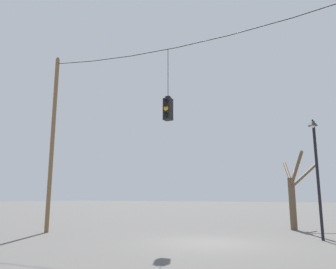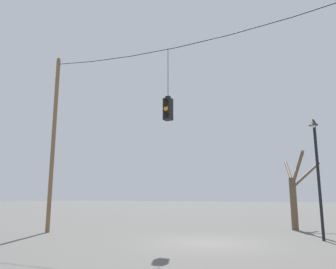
{
  "view_description": "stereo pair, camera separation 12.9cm",
  "coord_description": "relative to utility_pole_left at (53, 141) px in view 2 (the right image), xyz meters",
  "views": [
    {
      "loc": [
        4.74,
        -12.38,
        1.77
      ],
      "look_at": [
        -1.64,
        -0.26,
        4.36
      ],
      "focal_mm": 35.0,
      "sensor_mm": 36.0,
      "label": 1
    },
    {
      "loc": [
        4.86,
        -12.32,
        1.77
      ],
      "look_at": [
        -1.64,
        -0.26,
        4.36
      ],
      "focal_mm": 35.0,
      "sensor_mm": 36.0,
      "label": 2
    }
  ],
  "objects": [
    {
      "name": "ground_plane",
      "position": [
        8.49,
        0.26,
        -4.64
      ],
      "size": [
        200.0,
        200.0,
        0.0
      ],
      "primitive_type": "plane",
      "color": "#565451"
    },
    {
      "name": "span_wire",
      "position": [
        8.49,
        -0.0,
        3.83
      ],
      "size": [
        16.99,
        0.03,
        0.71
      ],
      "color": "black"
    },
    {
      "name": "utility_pole_left",
      "position": [
        0.0,
        0.0,
        0.0
      ],
      "size": [
        0.21,
        0.21,
        9.29
      ],
      "color": "brown",
      "rests_on": "ground_plane"
    },
    {
      "name": "traffic_light_near_left_pole",
      "position": [
        6.85,
        -0.01,
        0.87
      ],
      "size": [
        0.34,
        0.46,
        3.26
      ],
      "color": "black"
    },
    {
      "name": "bare_tree",
      "position": [
        10.85,
        7.33,
        -2.56
      ],
      "size": [
        2.02,
        3.9,
        4.05
      ],
      "color": "brown",
      "rests_on": "ground_plane"
    },
    {
      "name": "street_lamp",
      "position": [
        12.36,
        2.93,
        -1.25
      ],
      "size": [
        0.4,
        0.7,
        4.99
      ],
      "color": "black",
      "rests_on": "ground_plane"
    }
  ]
}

